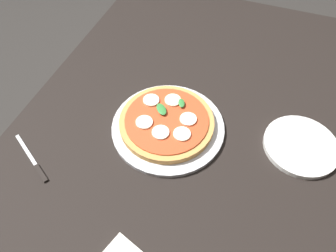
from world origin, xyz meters
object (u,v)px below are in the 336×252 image
at_px(serving_tray, 168,127).
at_px(knife, 35,163).
at_px(dining_table, 193,130).
at_px(plate_white, 301,146).
at_px(pizza, 167,121).

xyz_separation_m(serving_tray, knife, (0.22, -0.28, -0.00)).
height_order(dining_table, plate_white, plate_white).
height_order(pizza, knife, pizza).
bearing_deg(knife, pizza, 129.69).
relative_size(serving_tray, plate_white, 1.59).
bearing_deg(plate_white, dining_table, -95.70).
relative_size(plate_white, knife, 1.22).
bearing_deg(dining_table, knife, -46.20).
distance_m(dining_table, plate_white, 0.32).
relative_size(serving_tray, pizza, 1.20).
bearing_deg(dining_table, pizza, -31.98).
xyz_separation_m(dining_table, serving_tray, (0.09, -0.05, 0.11)).
height_order(dining_table, serving_tray, serving_tray).
relative_size(pizza, knife, 1.62).
bearing_deg(pizza, dining_table, 148.02).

